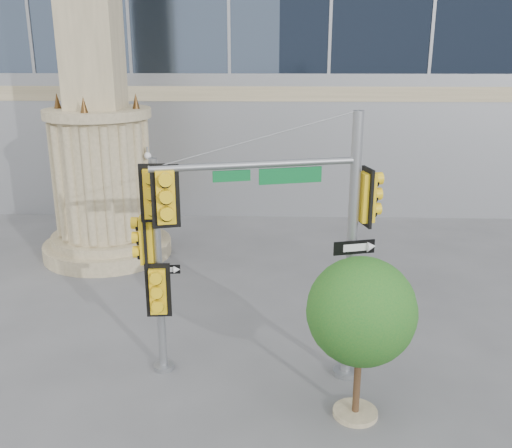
{
  "coord_description": "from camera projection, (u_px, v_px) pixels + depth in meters",
  "views": [
    {
      "loc": [
        -0.18,
        -9.8,
        7.06
      ],
      "look_at": [
        -0.55,
        2.0,
        3.37
      ],
      "focal_mm": 40.0,
      "sensor_mm": 36.0,
      "label": 1
    }
  ],
  "objects": [
    {
      "name": "main_signal_pole",
      "position": [
        304.0,
        223.0,
        11.53
      ],
      "size": [
        4.46,
        1.52,
        5.86
      ],
      "rotation": [
        0.0,
        0.0,
        0.25
      ],
      "color": "slate",
      "rests_on": "ground"
    },
    {
      "name": "secondary_signal_pole",
      "position": [
        154.0,
        253.0,
        12.08
      ],
      "size": [
        0.86,
        0.63,
        4.88
      ],
      "rotation": [
        0.0,
        0.0,
        0.08
      ],
      "color": "slate",
      "rests_on": "ground"
    },
    {
      "name": "ground",
      "position": [
        280.0,
        414.0,
        11.45
      ],
      "size": [
        120.0,
        120.0,
        0.0
      ],
      "primitive_type": "plane",
      "color": "#545456",
      "rests_on": "ground"
    },
    {
      "name": "monument",
      "position": [
        96.0,
        96.0,
        18.57
      ],
      "size": [
        4.4,
        4.4,
        16.6
      ],
      "color": "gray",
      "rests_on": "ground"
    },
    {
      "name": "street_tree",
      "position": [
        363.0,
        315.0,
        10.77
      ],
      "size": [
        2.14,
        2.09,
        3.33
      ],
      "color": "gray",
      "rests_on": "ground"
    }
  ]
}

